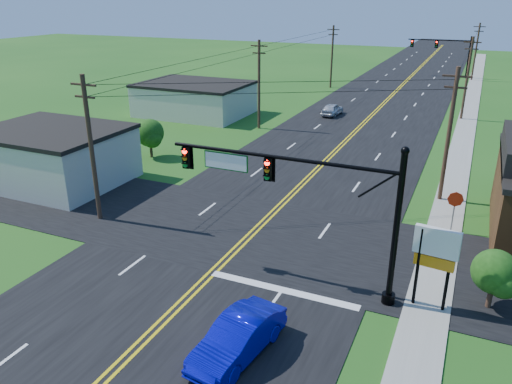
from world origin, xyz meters
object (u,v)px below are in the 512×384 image
at_px(signal_mast_far, 442,49).
at_px(blue_car, 238,338).
at_px(stop_sign, 455,203).
at_px(signal_mast_main, 299,193).

height_order(signal_mast_far, blue_car, signal_mast_far).
xyz_separation_m(blue_car, stop_sign, (6.80, 14.95, 1.07)).
xyz_separation_m(signal_mast_far, stop_sign, (6.44, -63.02, -2.69)).
relative_size(signal_mast_far, blue_car, 2.29).
distance_m(blue_car, stop_sign, 16.46).
bearing_deg(blue_car, signal_mast_main, 96.28).
bearing_deg(signal_mast_main, signal_mast_far, 89.92).
bearing_deg(signal_mast_far, blue_car, -90.27).
bearing_deg(blue_car, signal_mast_far, 98.54).
relative_size(signal_mast_main, signal_mast_far, 1.03).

